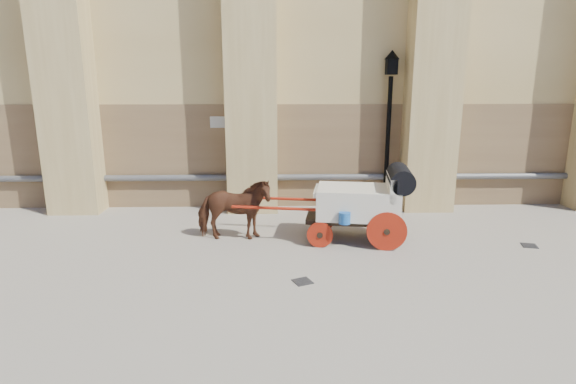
{
  "coord_description": "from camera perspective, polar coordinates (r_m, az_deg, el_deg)",
  "views": [
    {
      "loc": [
        -0.34,
        -8.98,
        3.56
      ],
      "look_at": [
        -0.07,
        1.0,
        1.15
      ],
      "focal_mm": 28.0,
      "sensor_mm": 36.0,
      "label": 1
    }
  ],
  "objects": [
    {
      "name": "ground",
      "position": [
        9.67,
        0.57,
        -8.05
      ],
      "size": [
        90.0,
        90.0,
        0.0
      ],
      "primitive_type": "plane",
      "color": "gray",
      "rests_on": "ground"
    },
    {
      "name": "horse",
      "position": [
        10.47,
        -6.91,
        -2.22
      ],
      "size": [
        0.79,
        1.73,
        1.46
      ],
      "primitive_type": "imported",
      "rotation": [
        0.0,
        0.0,
        1.57
      ],
      "color": "brown",
      "rests_on": "ground"
    },
    {
      "name": "carriage",
      "position": [
        10.43,
        9.61,
        -1.09
      ],
      "size": [
        4.17,
        1.71,
        1.77
      ],
      "rotation": [
        0.0,
        0.0,
        -0.16
      ],
      "color": "black",
      "rests_on": "ground"
    },
    {
      "name": "street_lamp",
      "position": [
        13.19,
        12.64,
        8.15
      ],
      "size": [
        0.42,
        0.42,
        4.47
      ],
      "color": "black",
      "rests_on": "ground"
    },
    {
      "name": "drain_grate_near",
      "position": [
        8.46,
        1.86,
        -11.29
      ],
      "size": [
        0.42,
        0.42,
        0.01
      ],
      "primitive_type": "cube",
      "rotation": [
        0.0,
        0.0,
        0.41
      ],
      "color": "black",
      "rests_on": "ground"
    },
    {
      "name": "drain_grate_far",
      "position": [
        11.57,
        28.31,
        -6.01
      ],
      "size": [
        0.39,
        0.39,
        0.01
      ],
      "primitive_type": "cube",
      "rotation": [
        0.0,
        0.0,
        -0.26
      ],
      "color": "black",
      "rests_on": "ground"
    }
  ]
}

